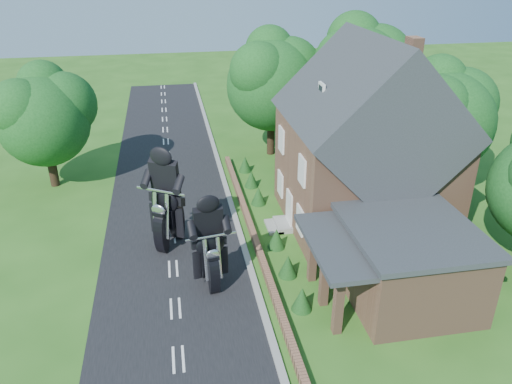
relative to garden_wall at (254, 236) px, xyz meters
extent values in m
plane|color=#275919|center=(-4.30, -5.00, -0.20)|extent=(120.00, 120.00, 0.00)
cube|color=black|center=(-4.30, -5.00, -0.19)|extent=(7.00, 80.00, 0.02)
cube|color=gray|center=(-0.65, -5.00, -0.14)|extent=(0.30, 80.00, 0.12)
cube|color=#8C6047|center=(0.00, 0.00, 0.00)|extent=(0.30, 22.00, 0.40)
cube|color=#8C6047|center=(6.20, 1.00, 2.80)|extent=(8.00, 8.00, 6.00)
cube|color=#292D31|center=(6.20, 1.00, 5.80)|extent=(8.48, 8.64, 8.48)
cube|color=#8C6047|center=(8.20, 1.00, 9.00)|extent=(0.60, 0.90, 1.60)
cube|color=white|center=(3.60, 1.00, 7.30)|extent=(0.12, 0.80, 0.90)
cube|color=black|center=(3.54, 1.00, 7.30)|extent=(0.04, 0.55, 0.65)
cube|color=white|center=(2.14, 1.00, 0.85)|extent=(0.10, 1.10, 2.10)
cube|color=gray|center=(1.80, 1.00, -0.05)|extent=(0.80, 1.60, 0.30)
cube|color=gray|center=(1.30, 1.00, -0.12)|extent=(0.80, 1.60, 0.15)
cube|color=white|center=(2.14, -1.20, 1.40)|extent=(0.10, 1.10, 1.40)
cube|color=black|center=(2.12, -1.20, 1.40)|extent=(0.04, 0.92, 1.22)
cube|color=white|center=(2.14, 3.20, 1.40)|extent=(0.10, 1.10, 1.40)
cube|color=black|center=(2.12, 3.20, 1.40)|extent=(0.04, 0.92, 1.22)
cube|color=white|center=(2.14, -1.20, 4.10)|extent=(0.10, 1.10, 1.40)
cube|color=black|center=(2.12, -1.20, 4.10)|extent=(0.04, 0.92, 1.22)
cube|color=white|center=(2.14, 3.20, 4.10)|extent=(0.10, 1.10, 1.40)
cube|color=black|center=(2.12, 3.20, 4.10)|extent=(0.04, 0.92, 1.22)
cube|color=#8C6047|center=(5.70, -5.80, 1.40)|extent=(5.00, 5.60, 3.20)
cube|color=#292D31|center=(5.70, -5.80, 3.12)|extent=(5.30, 5.94, 0.24)
cube|color=#292D31|center=(2.60, -5.80, 2.75)|extent=(2.60, 5.32, 0.22)
cube|color=#8C6047|center=(2.00, -7.60, 1.20)|extent=(0.35, 0.35, 2.80)
cube|color=#8C6047|center=(2.00, -5.80, 1.20)|extent=(0.35, 0.35, 2.80)
cube|color=#8C6047|center=(2.00, -4.00, 1.20)|extent=(0.35, 0.35, 2.80)
cylinder|color=black|center=(12.20, 3.50, 1.30)|extent=(0.56, 0.56, 3.00)
sphere|color=#144718|center=(12.20, 3.50, 4.45)|extent=(6.00, 6.00, 6.00)
sphere|color=#144718|center=(13.55, 4.10, 5.35)|extent=(4.32, 4.32, 4.32)
sphere|color=#144718|center=(11.15, 2.60, 5.65)|extent=(3.72, 3.72, 3.72)
sphere|color=#144718|center=(12.30, 4.70, 6.55)|extent=(3.30, 3.30, 3.30)
cylinder|color=black|center=(9.70, 11.00, 1.60)|extent=(0.56, 0.56, 3.60)
sphere|color=#144718|center=(9.70, 11.00, 5.38)|extent=(7.20, 7.20, 7.20)
sphere|color=#144718|center=(11.32, 11.72, 6.46)|extent=(5.18, 5.18, 5.18)
sphere|color=#144718|center=(8.44, 9.92, 6.82)|extent=(4.46, 4.46, 4.46)
sphere|color=#144718|center=(9.80, 12.44, 7.90)|extent=(3.96, 3.96, 3.96)
cylinder|color=black|center=(3.70, 12.00, 1.50)|extent=(0.56, 0.56, 3.40)
sphere|color=#144718|center=(3.70, 12.00, 4.96)|extent=(6.40, 6.40, 6.40)
sphere|color=#144718|center=(5.14, 12.64, 5.92)|extent=(4.61, 4.61, 4.61)
sphere|color=#144718|center=(2.58, 11.04, 6.24)|extent=(3.97, 3.97, 3.97)
sphere|color=#144718|center=(3.80, 13.28, 7.20)|extent=(3.52, 3.52, 3.52)
cylinder|color=black|center=(-11.30, 9.00, 1.20)|extent=(0.56, 0.56, 2.80)
sphere|color=#144718|center=(-11.30, 9.00, 4.14)|extent=(5.60, 5.60, 5.60)
sphere|color=#144718|center=(-10.04, 9.56, 4.98)|extent=(4.03, 4.03, 4.03)
sphere|color=#144718|center=(-12.28, 8.16, 5.26)|extent=(3.47, 3.47, 3.47)
sphere|color=#144718|center=(-11.20, 10.12, 6.10)|extent=(3.08, 3.08, 3.08)
cone|color=#123A12|center=(1.00, -6.00, 0.35)|extent=(0.90, 0.90, 1.10)
cone|color=#123A12|center=(1.00, -3.50, 0.35)|extent=(0.90, 0.90, 1.10)
cone|color=#123A12|center=(1.00, -1.00, 0.35)|extent=(0.90, 0.90, 1.10)
cone|color=#123A12|center=(1.00, 4.00, 0.35)|extent=(0.90, 0.90, 1.10)
cone|color=#123A12|center=(1.00, 6.50, 0.35)|extent=(0.90, 0.90, 1.10)
cone|color=#123A12|center=(1.00, 9.00, 0.35)|extent=(0.90, 0.90, 1.10)
camera|label=1|loc=(-3.96, -22.34, 13.59)|focal=35.00mm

